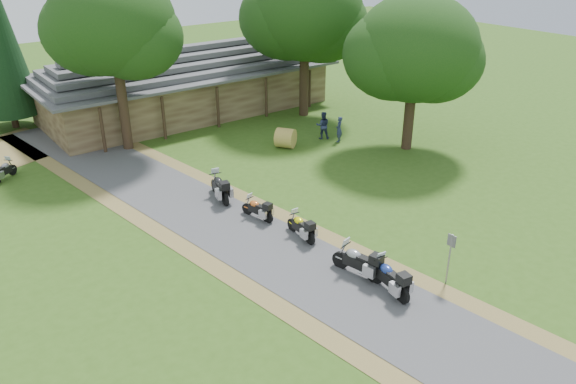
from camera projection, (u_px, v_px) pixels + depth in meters
ground at (344, 290)px, 21.30m from camera, size 120.00×120.00×0.00m
driveway at (273, 250)px, 23.92m from camera, size 51.95×51.95×0.00m
lodge at (186, 79)px, 40.85m from camera, size 21.40×9.40×4.90m
motorcycle_row_a at (389, 276)px, 20.95m from camera, size 0.94×2.09×1.38m
motorcycle_row_b at (358, 260)px, 21.93m from camera, size 1.12×2.18×1.42m
motorcycle_row_c at (301, 225)px, 24.67m from camera, size 0.69×1.80×1.21m
motorcycle_row_d at (257, 208)px, 26.30m from camera, size 0.91×1.75×1.14m
motorcycle_row_e at (220, 186)px, 28.16m from camera, size 1.11×2.19×1.43m
motorcycle_carport_b at (4, 170)px, 30.40m from camera, size 1.63×1.51×1.15m
person_a at (339, 127)px, 35.65m from camera, size 0.68×0.64×1.93m
person_b at (323, 123)px, 36.11m from camera, size 0.74×0.69×2.10m
hay_bale at (286, 138)px, 34.85m from camera, size 1.63×1.60×1.22m
sign_post at (449, 259)px, 21.27m from camera, size 0.39×0.06×2.17m
oak_lodge_left at (116, 48)px, 32.26m from camera, size 7.14×7.14×12.35m
oak_lodge_right at (305, 32)px, 38.64m from camera, size 7.88×7.88×11.83m
oak_driveway at (414, 69)px, 32.85m from camera, size 7.31×7.31×9.94m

